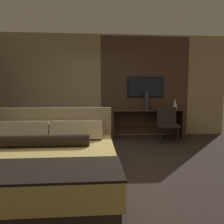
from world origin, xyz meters
name	(u,v)px	position (x,y,z in m)	size (l,w,h in m)	color
ground_plane	(103,168)	(0.00, 0.00, 0.00)	(16.00, 16.00, 0.00)	#332823
wall_back_tv_panel	(106,86)	(0.18, 2.59, 1.40)	(7.20, 0.09, 2.80)	tan
bed	(42,164)	(-0.86, -0.58, 0.31)	(2.01, 2.09, 0.99)	#33281E
desk	(147,118)	(1.27, 2.32, 0.53)	(1.95, 0.50, 0.77)	#422D1E
tv	(145,87)	(1.27, 2.52, 1.37)	(1.01, 0.04, 0.57)	black
desk_chair	(167,121)	(1.67, 1.78, 0.51)	(0.58, 0.57, 0.86)	#28231E
vase_tall	(147,100)	(1.25, 2.28, 1.01)	(0.12, 0.12, 0.47)	#333338
vase_short	(175,104)	(2.01, 2.21, 0.92)	(0.15, 0.15, 0.29)	silver
book	(154,109)	(1.47, 2.26, 0.79)	(0.24, 0.18, 0.03)	#332D28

